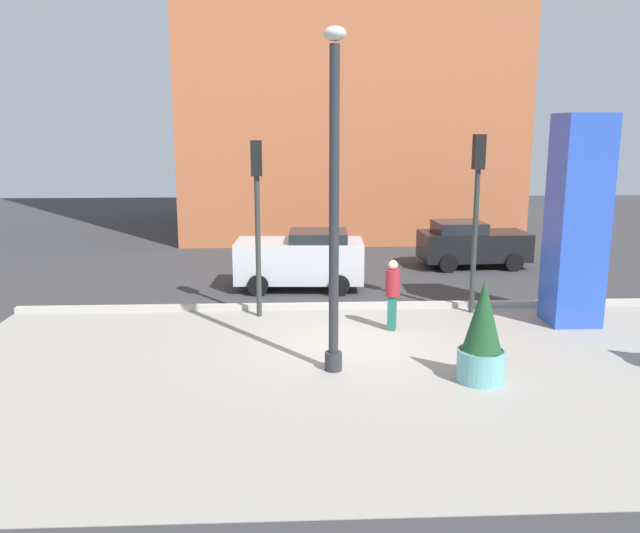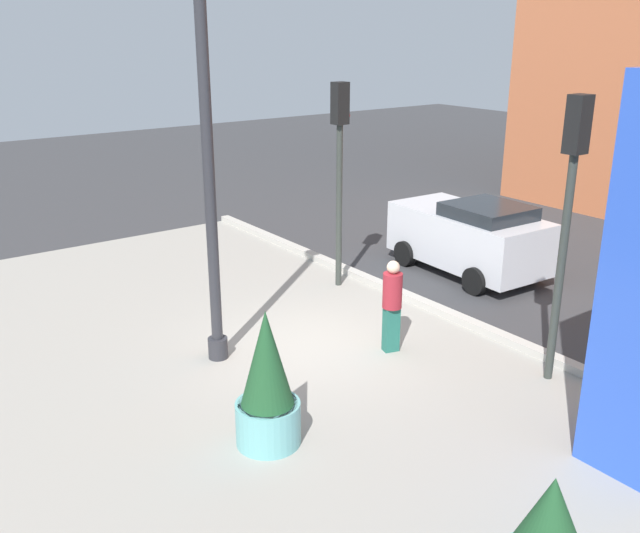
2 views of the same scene
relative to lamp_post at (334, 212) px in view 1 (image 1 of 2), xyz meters
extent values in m
plane|color=#38383A|center=(0.61, 5.66, -3.33)|extent=(60.00, 60.00, 0.00)
cube|color=#9E998E|center=(0.61, -0.34, -3.33)|extent=(18.00, 10.00, 0.02)
cube|color=#B7B2A8|center=(0.61, 4.78, -3.25)|extent=(18.00, 0.24, 0.16)
cylinder|color=#2D2D33|center=(0.00, 0.00, -3.13)|extent=(0.36, 0.36, 0.40)
cylinder|color=#2D2D33|center=(0.00, 0.00, -0.08)|extent=(0.20, 0.20, 6.50)
ellipsoid|color=silver|center=(0.00, 0.00, 3.36)|extent=(0.44, 0.44, 0.28)
cube|color=blue|center=(6.35, 3.15, -0.67)|extent=(1.24, 1.24, 5.31)
cylinder|color=#6BB2B2|center=(2.88, -0.74, -3.00)|extent=(0.95, 0.95, 0.66)
cylinder|color=#382819|center=(2.88, -0.74, -2.69)|extent=(0.87, 0.87, 0.04)
cone|color=#1E4C28|center=(2.88, -0.74, -1.95)|extent=(0.77, 0.77, 1.43)
cylinder|color=#333833|center=(4.07, 4.22, -1.38)|extent=(0.14, 0.14, 3.90)
cube|color=black|center=(4.07, 4.22, 1.02)|extent=(0.28, 0.32, 0.90)
sphere|color=green|center=(4.07, 4.39, 1.29)|extent=(0.18, 0.18, 0.18)
cylinder|color=#333833|center=(-1.71, 4.12, -1.45)|extent=(0.14, 0.14, 3.75)
cube|color=black|center=(-1.71, 4.12, 0.87)|extent=(0.28, 0.32, 0.90)
sphere|color=red|center=(-1.71, 4.29, 0.60)|extent=(0.18, 0.18, 0.18)
cube|color=silver|center=(-0.58, 7.23, -2.43)|extent=(4.03, 2.05, 1.25)
cube|color=#1E2328|center=(0.01, 7.20, -1.65)|extent=(1.85, 1.72, 0.31)
cylinder|color=black|center=(-1.85, 6.36, -3.01)|extent=(0.65, 0.25, 0.64)
cylinder|color=black|center=(-1.76, 8.22, -3.01)|extent=(0.65, 0.25, 0.64)
cylinder|color=black|center=(0.59, 6.24, -3.01)|extent=(0.65, 0.25, 0.64)
cylinder|color=black|center=(0.69, 8.10, -3.01)|extent=(0.65, 0.25, 0.64)
cube|color=black|center=(5.80, 10.27, -2.56)|extent=(3.91, 1.97, 1.00)
cube|color=#1E2328|center=(5.23, 10.25, -1.86)|extent=(1.79, 1.66, 0.39)
cylinder|color=black|center=(6.94, 11.22, -3.01)|extent=(0.65, 0.25, 0.64)
cylinder|color=black|center=(7.03, 9.43, -3.01)|extent=(0.65, 0.25, 0.64)
cylinder|color=black|center=(4.57, 11.11, -3.01)|extent=(0.65, 0.25, 0.64)
cylinder|color=black|center=(4.66, 9.32, -3.01)|extent=(0.65, 0.25, 0.64)
cube|color=#236656|center=(1.65, 2.75, -2.89)|extent=(0.27, 0.32, 0.88)
cylinder|color=maroon|center=(1.65, 2.75, -2.12)|extent=(0.45, 0.45, 0.66)
sphere|color=beige|center=(1.65, 2.75, -1.67)|extent=(0.24, 0.24, 0.24)
camera|label=1|loc=(-0.89, -12.91, 1.61)|focal=36.86mm
camera|label=2|loc=(10.40, -5.34, 2.43)|focal=39.07mm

